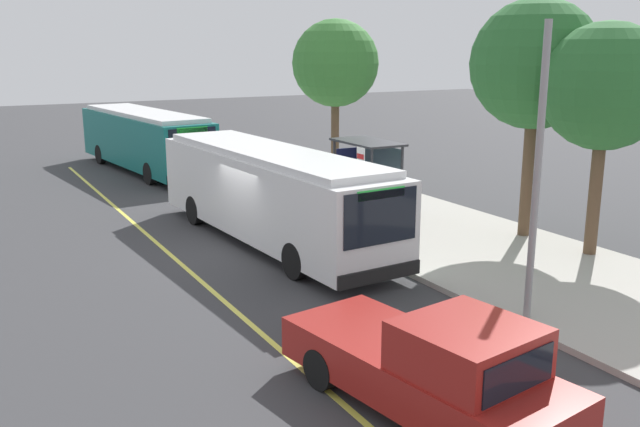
{
  "coord_description": "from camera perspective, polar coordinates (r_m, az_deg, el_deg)",
  "views": [
    {
      "loc": [
        18.62,
        -7.76,
        6.01
      ],
      "look_at": [
        2.5,
        1.12,
        1.54
      ],
      "focal_mm": 38.75,
      "sensor_mm": 36.0,
      "label": 1
    }
  ],
  "objects": [
    {
      "name": "street_tree_upstreet",
      "position": [
        20.82,
        22.49,
        9.6
      ],
      "size": [
        3.53,
        3.53,
        6.56
      ],
      "color": "brown",
      "rests_on": "sidewalk_curb"
    },
    {
      "name": "pedestrian_commuter",
      "position": [
        24.86,
        1.62,
        2.28
      ],
      "size": [
        0.24,
        0.4,
        1.69
      ],
      "color": "#282D47",
      "rests_on": "sidewalk_curb"
    },
    {
      "name": "transit_bus_second",
      "position": [
        35.12,
        -14.29,
        6.03
      ],
      "size": [
        11.48,
        3.76,
        2.95
      ],
      "color": "#146B66",
      "rests_on": "ground_plane"
    },
    {
      "name": "lane_stripe_center",
      "position": [
        20.34,
        -11.7,
        -3.83
      ],
      "size": [
        36.0,
        0.14,
        0.01
      ],
      "primitive_type": "cube",
      "color": "#E0D64C",
      "rests_on": "ground_plane"
    },
    {
      "name": "ground_plane",
      "position": [
        21.05,
        -5.98,
        -3.03
      ],
      "size": [
        120.0,
        120.0,
        0.0
      ],
      "primitive_type": "plane",
      "color": "#38383A"
    },
    {
      "name": "street_tree_downstreet",
      "position": [
        30.81,
        1.28,
        12.26
      ],
      "size": [
        3.79,
        3.79,
        7.04
      ],
      "color": "brown",
      "rests_on": "sidewalk_curb"
    },
    {
      "name": "route_sign_post",
      "position": [
        21.88,
        3.39,
        2.94
      ],
      "size": [
        0.44,
        0.08,
        2.8
      ],
      "color": "#333338",
      "rests_on": "sidewalk_curb"
    },
    {
      "name": "transit_bus_main",
      "position": [
        21.46,
        -4.1,
        1.79
      ],
      "size": [
        11.46,
        3.25,
        2.95
      ],
      "color": "white",
      "rests_on": "ground_plane"
    },
    {
      "name": "street_tree_near_shelter",
      "position": [
        22.26,
        17.35,
        11.63
      ],
      "size": [
        3.94,
        3.94,
        7.31
      ],
      "color": "brown",
      "rests_on": "sidewalk_curb"
    },
    {
      "name": "utility_pole",
      "position": [
        15.34,
        17.49,
        3.01
      ],
      "size": [
        0.16,
        0.16,
        6.4
      ],
      "primitive_type": "cylinder",
      "color": "gray",
      "rests_on": "sidewalk_curb"
    },
    {
      "name": "waiting_bench",
      "position": [
        26.02,
        4.44,
        1.67
      ],
      "size": [
        1.6,
        0.48,
        0.95
      ],
      "color": "brown",
      "rests_on": "sidewalk_curb"
    },
    {
      "name": "pickup_truck",
      "position": [
        11.8,
        9.31,
        -12.47
      ],
      "size": [
        5.64,
        2.8,
        1.85
      ],
      "color": "maroon",
      "rests_on": "ground_plane"
    },
    {
      "name": "sidewalk_curb",
      "position": [
        23.9,
        7.37,
        -0.85
      ],
      "size": [
        44.0,
        6.4,
        0.15
      ],
      "primitive_type": "cube",
      "color": "#A8A399",
      "rests_on": "ground_plane"
    },
    {
      "name": "bus_shelter",
      "position": [
        25.86,
        4.01,
        4.5
      ],
      "size": [
        2.9,
        1.6,
        2.48
      ],
      "color": "#333338",
      "rests_on": "sidewalk_curb"
    }
  ]
}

